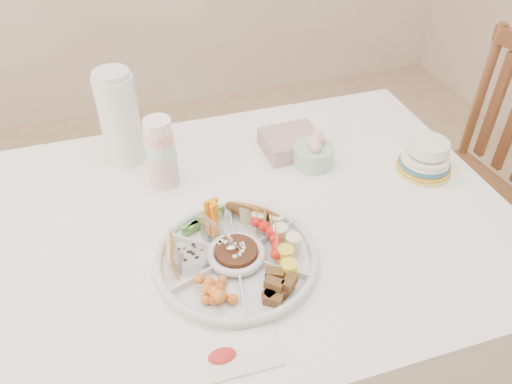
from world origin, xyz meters
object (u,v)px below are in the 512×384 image
object	(u,v)px
party_tray	(236,256)
plate_stack	(426,156)
chair	(459,179)
thermos	(119,117)
dining_table	(227,311)

from	to	relation	value
party_tray	plate_stack	xyz separation A→B (m)	(0.62, 0.18, 0.03)
chair	thermos	xyz separation A→B (m)	(-1.15, 0.13, 0.40)
party_tray	thermos	size ratio (longest dim) A/B	1.30
thermos	plate_stack	size ratio (longest dim) A/B	1.85
chair	dining_table	bearing A→B (deg)	-171.44
party_tray	plate_stack	size ratio (longest dim) A/B	2.41
dining_table	chair	distance (m)	0.99
dining_table	party_tray	xyz separation A→B (m)	(-0.00, -0.15, 0.40)
chair	thermos	bearing A→B (deg)	168.93
party_tray	thermos	world-z (taller)	thermos
chair	party_tray	size ratio (longest dim) A/B	2.64
plate_stack	dining_table	bearing A→B (deg)	-176.89
chair	party_tray	distance (m)	1.06
chair	thermos	distance (m)	1.23
thermos	plate_stack	world-z (taller)	thermos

